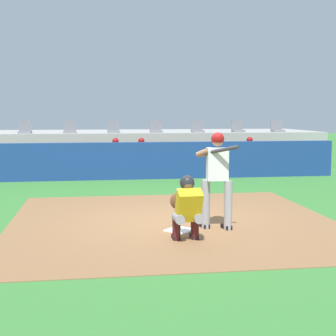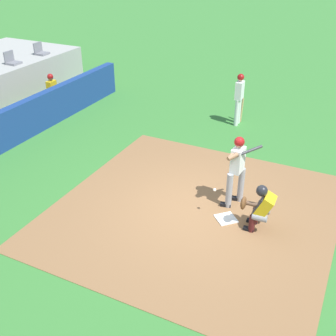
{
  "view_description": "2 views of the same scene",
  "coord_description": "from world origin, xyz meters",
  "px_view_note": "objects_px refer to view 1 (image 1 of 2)",
  "views": [
    {
      "loc": [
        -1.51,
        -9.54,
        2.16
      ],
      "look_at": [
        0.0,
        0.7,
        1.0
      ],
      "focal_mm": 52.98,
      "sensor_mm": 36.0,
      "label": 1
    },
    {
      "loc": [
        -7.64,
        -3.05,
        5.79
      ],
      "look_at": [
        0.0,
        0.7,
        1.0
      ],
      "focal_mm": 44.65,
      "sensor_mm": 36.0,
      "label": 2
    }
  ],
  "objects_px": {
    "stadium_seat_4": "(156,129)",
    "stadium_seat_2": "(70,129)",
    "batter_at_plate": "(217,174)",
    "stadium_seat_7": "(277,128)",
    "dugout_player_1": "(116,156)",
    "stadium_seat_3": "(113,129)",
    "dugout_player_3": "(250,155)",
    "catcher_crouched": "(187,206)",
    "stadium_seat_6": "(238,129)",
    "stadium_seat_5": "(197,129)",
    "dugout_player_2": "(142,156)",
    "home_plate": "(180,230)",
    "stadium_seat_1": "(25,130)"
  },
  "relations": [
    {
      "from": "stadium_seat_4",
      "to": "stadium_seat_2",
      "type": "bearing_deg",
      "value": 180.0
    },
    {
      "from": "batter_at_plate",
      "to": "stadium_seat_7",
      "type": "distance_m",
      "value": 11.31
    },
    {
      "from": "dugout_player_1",
      "to": "stadium_seat_3",
      "type": "relative_size",
      "value": 2.71
    },
    {
      "from": "dugout_player_3",
      "to": "stadium_seat_4",
      "type": "bearing_deg",
      "value": 146.96
    },
    {
      "from": "catcher_crouched",
      "to": "stadium_seat_6",
      "type": "distance_m",
      "value": 11.69
    },
    {
      "from": "stadium_seat_5",
      "to": "stadium_seat_3",
      "type": "bearing_deg",
      "value": 180.0
    },
    {
      "from": "dugout_player_3",
      "to": "stadium_seat_6",
      "type": "distance_m",
      "value": 2.21
    },
    {
      "from": "catcher_crouched",
      "to": "dugout_player_3",
      "type": "distance_m",
      "value": 9.72
    },
    {
      "from": "catcher_crouched",
      "to": "stadium_seat_2",
      "type": "bearing_deg",
      "value": 102.51
    },
    {
      "from": "dugout_player_1",
      "to": "stadium_seat_2",
      "type": "distance_m",
      "value": 2.74
    },
    {
      "from": "dugout_player_1",
      "to": "stadium_seat_4",
      "type": "bearing_deg",
      "value": 51.32
    },
    {
      "from": "stadium_seat_4",
      "to": "stadium_seat_5",
      "type": "height_order",
      "value": "same"
    },
    {
      "from": "batter_at_plate",
      "to": "stadium_seat_4",
      "type": "xyz_separation_m",
      "value": [
        0.12,
        10.13,
        0.5
      ]
    },
    {
      "from": "catcher_crouched",
      "to": "dugout_player_2",
      "type": "distance_m",
      "value": 8.88
    },
    {
      "from": "home_plate",
      "to": "dugout_player_2",
      "type": "relative_size",
      "value": 0.34
    },
    {
      "from": "stadium_seat_1",
      "to": "stadium_seat_5",
      "type": "relative_size",
      "value": 1.0
    },
    {
      "from": "stadium_seat_6",
      "to": "dugout_player_3",
      "type": "bearing_deg",
      "value": -93.42
    },
    {
      "from": "dugout_player_1",
      "to": "stadium_seat_3",
      "type": "distance_m",
      "value": 2.21
    },
    {
      "from": "catcher_crouched",
      "to": "stadium_seat_7",
      "type": "bearing_deg",
      "value": 62.4
    },
    {
      "from": "dugout_player_3",
      "to": "stadium_seat_4",
      "type": "height_order",
      "value": "stadium_seat_4"
    },
    {
      "from": "dugout_player_1",
      "to": "dugout_player_2",
      "type": "distance_m",
      "value": 0.89
    },
    {
      "from": "stadium_seat_2",
      "to": "dugout_player_3",
      "type": "bearing_deg",
      "value": -17.69
    },
    {
      "from": "catcher_crouched",
      "to": "stadium_seat_7",
      "type": "height_order",
      "value": "stadium_seat_7"
    },
    {
      "from": "stadium_seat_4",
      "to": "dugout_player_1",
      "type": "bearing_deg",
      "value": -128.68
    },
    {
      "from": "catcher_crouched",
      "to": "stadium_seat_5",
      "type": "relative_size",
      "value": 2.99
    },
    {
      "from": "stadium_seat_2",
      "to": "stadium_seat_7",
      "type": "relative_size",
      "value": 1.0
    },
    {
      "from": "stadium_seat_3",
      "to": "stadium_seat_7",
      "type": "bearing_deg",
      "value": 0.0
    },
    {
      "from": "dugout_player_2",
      "to": "dugout_player_1",
      "type": "bearing_deg",
      "value": 180.0
    },
    {
      "from": "catcher_crouched",
      "to": "stadium_seat_2",
      "type": "relative_size",
      "value": 2.99
    },
    {
      "from": "stadium_seat_3",
      "to": "dugout_player_3",
      "type": "bearing_deg",
      "value": -23.17
    },
    {
      "from": "stadium_seat_1",
      "to": "stadium_seat_7",
      "type": "xyz_separation_m",
      "value": [
        9.75,
        0.0,
        0.0
      ]
    },
    {
      "from": "dugout_player_1",
      "to": "stadium_seat_6",
      "type": "height_order",
      "value": "stadium_seat_6"
    },
    {
      "from": "home_plate",
      "to": "stadium_seat_2",
      "type": "distance_m",
      "value": 10.58
    },
    {
      "from": "stadium_seat_1",
      "to": "stadium_seat_4",
      "type": "xyz_separation_m",
      "value": [
        4.88,
        0.0,
        0.0
      ]
    },
    {
      "from": "dugout_player_2",
      "to": "stadium_seat_2",
      "type": "relative_size",
      "value": 2.71
    },
    {
      "from": "stadium_seat_5",
      "to": "stadium_seat_1",
      "type": "bearing_deg",
      "value": 180.0
    },
    {
      "from": "dugout_player_3",
      "to": "stadium_seat_7",
      "type": "height_order",
      "value": "stadium_seat_7"
    },
    {
      "from": "dugout_player_1",
      "to": "stadium_seat_4",
      "type": "distance_m",
      "value": 2.74
    },
    {
      "from": "stadium_seat_2",
      "to": "batter_at_plate",
      "type": "bearing_deg",
      "value": -72.84
    },
    {
      "from": "batter_at_plate",
      "to": "dugout_player_1",
      "type": "distance_m",
      "value": 8.24
    },
    {
      "from": "catcher_crouched",
      "to": "batter_at_plate",
      "type": "bearing_deg",
      "value": 47.78
    },
    {
      "from": "stadium_seat_3",
      "to": "batter_at_plate",
      "type": "bearing_deg",
      "value": -81.56
    },
    {
      "from": "stadium_seat_1",
      "to": "stadium_seat_5",
      "type": "bearing_deg",
      "value": 0.0
    },
    {
      "from": "stadium_seat_7",
      "to": "stadium_seat_5",
      "type": "bearing_deg",
      "value": 180.0
    },
    {
      "from": "dugout_player_3",
      "to": "catcher_crouched",
      "type": "bearing_deg",
      "value": -114.03
    },
    {
      "from": "stadium_seat_6",
      "to": "stadium_seat_3",
      "type": "bearing_deg",
      "value": 180.0
    },
    {
      "from": "stadium_seat_1",
      "to": "stadium_seat_3",
      "type": "relative_size",
      "value": 1.0
    },
    {
      "from": "batter_at_plate",
      "to": "stadium_seat_1",
      "type": "height_order",
      "value": "stadium_seat_1"
    },
    {
      "from": "stadium_seat_2",
      "to": "stadium_seat_7",
      "type": "bearing_deg",
      "value": 0.0
    },
    {
      "from": "dugout_player_3",
      "to": "stadium_seat_3",
      "type": "bearing_deg",
      "value": 156.83
    }
  ]
}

